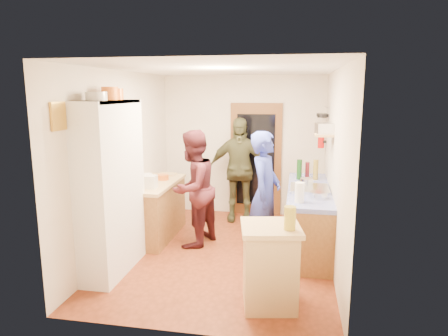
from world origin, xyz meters
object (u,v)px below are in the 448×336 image
(right_counter_base, at_px, (308,219))
(person_left, at_px, (196,188))
(hutch_body, at_px, (111,188))
(person_back, at_px, (239,170))
(island_base, at_px, (270,268))
(person_hob, at_px, (267,194))

(right_counter_base, distance_m, person_left, 1.74)
(hutch_body, height_order, person_back, hutch_body)
(right_counter_base, relative_size, person_left, 1.25)
(right_counter_base, distance_m, island_base, 1.88)
(island_base, relative_size, person_hob, 0.49)
(person_hob, relative_size, person_back, 0.95)
(right_counter_base, xyz_separation_m, person_hob, (-0.60, -0.43, 0.47))
(right_counter_base, relative_size, island_base, 2.56)
(hutch_body, distance_m, island_base, 2.22)
(hutch_body, bearing_deg, right_counter_base, 27.47)
(person_left, xyz_separation_m, person_back, (0.47, 1.28, 0.05))
(island_base, relative_size, person_left, 0.49)
(island_base, height_order, person_hob, person_hob)
(island_base, bearing_deg, hutch_body, 165.65)
(person_hob, bearing_deg, person_left, 89.48)
(hutch_body, bearing_deg, island_base, -14.35)
(hutch_body, height_order, right_counter_base, hutch_body)
(island_base, xyz_separation_m, person_hob, (-0.15, 1.39, 0.46))
(person_left, height_order, person_back, person_back)
(person_hob, distance_m, person_back, 1.61)
(person_left, relative_size, person_back, 0.94)
(person_hob, relative_size, person_left, 1.01)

